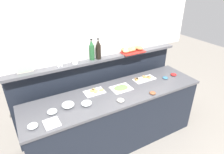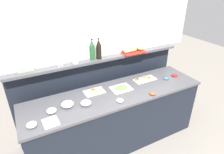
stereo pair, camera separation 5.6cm
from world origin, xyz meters
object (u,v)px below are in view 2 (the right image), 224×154
(condiment_bowl_red, at_px, (166,78))
(bread_basket, at_px, (131,50))
(napkin_stack, at_px, (51,122))
(framed_picture, at_px, (24,61))
(condiment_bowl_cream, at_px, (175,75))
(wine_bottle_dark, at_px, (99,50))
(sandwich_platter_front, at_px, (95,91))
(condiment_bowl_dark, at_px, (120,100))
(salt_shaker, at_px, (59,63))
(glass_bowl_small, at_px, (32,125))
(cold_cuts_platter, at_px, (121,88))
(glass_bowl_medium, at_px, (67,104))
(wine_bottle_green, at_px, (92,50))
(pepper_shaker, at_px, (62,63))
(condiment_bowl_teal, at_px, (153,93))
(glass_bowl_extra, at_px, (86,103))
(glass_bowl_large, at_px, (52,111))
(water_carafe, at_px, (75,55))
(sandwich_platter_rear, at_px, (144,79))

(condiment_bowl_red, bearing_deg, bread_basket, 127.99)
(napkin_stack, xyz_separation_m, framed_picture, (-0.11, 0.72, 0.50))
(condiment_bowl_cream, relative_size, bread_basket, 0.25)
(condiment_bowl_red, distance_m, wine_bottle_dark, 1.18)
(sandwich_platter_front, bearing_deg, condiment_bowl_dark, -61.29)
(sandwich_platter_front, xyz_separation_m, salt_shaker, (-0.40, 0.30, 0.40))
(glass_bowl_small, relative_size, napkin_stack, 0.69)
(condiment_bowl_cream, height_order, bread_basket, bread_basket)
(cold_cuts_platter, height_order, condiment_bowl_cream, condiment_bowl_cream)
(wine_bottle_dark, bearing_deg, glass_bowl_medium, -145.66)
(napkin_stack, relative_size, wine_bottle_green, 0.54)
(condiment_bowl_dark, height_order, pepper_shaker, pepper_shaker)
(glass_bowl_small, height_order, condiment_bowl_teal, glass_bowl_small)
(cold_cuts_platter, height_order, condiment_bowl_teal, condiment_bowl_teal)
(salt_shaker, height_order, framed_picture, framed_picture)
(glass_bowl_extra, height_order, pepper_shaker, pepper_shaker)
(glass_bowl_small, distance_m, condiment_bowl_dark, 1.11)
(glass_bowl_large, height_order, water_carafe, water_carafe)
(bread_basket, bearing_deg, glass_bowl_small, -159.09)
(glass_bowl_small, distance_m, water_carafe, 1.09)
(condiment_bowl_cream, xyz_separation_m, water_carafe, (-1.54, 0.46, 0.48))
(wine_bottle_dark, bearing_deg, cold_cuts_platter, -66.79)
(glass_bowl_small, distance_m, glass_bowl_extra, 0.69)
(cold_cuts_platter, distance_m, condiment_bowl_red, 0.80)
(glass_bowl_large, xyz_separation_m, wine_bottle_green, (0.77, 0.50, 0.49))
(glass_bowl_small, bearing_deg, bread_basket, 20.91)
(glass_bowl_small, distance_m, condiment_bowl_cream, 2.29)
(cold_cuts_platter, bearing_deg, salt_shaker, 152.88)
(condiment_bowl_cream, bearing_deg, wine_bottle_dark, 158.95)
(sandwich_platter_rear, xyz_separation_m, condiment_bowl_cream, (0.52, -0.13, 0.01))
(condiment_bowl_teal, height_order, wine_bottle_green, wine_bottle_green)
(wine_bottle_green, relative_size, salt_shaker, 3.63)
(pepper_shaker, bearing_deg, condiment_bowl_dark, -50.49)
(sandwich_platter_front, relative_size, framed_picture, 1.01)
(glass_bowl_medium, distance_m, water_carafe, 0.71)
(sandwich_platter_rear, relative_size, glass_bowl_extra, 2.61)
(sandwich_platter_rear, bearing_deg, wine_bottle_dark, 153.37)
(sandwich_platter_rear, distance_m, wine_bottle_dark, 0.88)
(sandwich_platter_front, relative_size, water_carafe, 1.19)
(glass_bowl_medium, bearing_deg, wine_bottle_dark, 34.34)
(condiment_bowl_red, height_order, pepper_shaker, pepper_shaker)
(glass_bowl_medium, height_order, condiment_bowl_red, glass_bowl_medium)
(condiment_bowl_teal, relative_size, wine_bottle_green, 0.28)
(sandwich_platter_rear, xyz_separation_m, condiment_bowl_teal, (-0.16, -0.41, 0.00))
(sandwich_platter_rear, distance_m, framed_picture, 1.79)
(pepper_shaker, height_order, bread_basket, pepper_shaker)
(cold_cuts_platter, distance_m, glass_bowl_small, 1.31)
(glass_bowl_small, relative_size, condiment_bowl_red, 1.35)
(glass_bowl_large, relative_size, water_carafe, 0.50)
(condiment_bowl_red, xyz_separation_m, salt_shaker, (-1.57, 0.47, 0.40))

